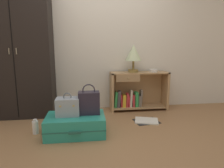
# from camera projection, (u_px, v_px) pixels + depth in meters

# --- Properties ---
(ground_plane) EXTENTS (9.00, 9.00, 0.00)m
(ground_plane) POSITION_uv_depth(u_px,v_px,m) (104.00, 146.00, 2.21)
(ground_plane) COLOR #9E7047
(back_wall) EXTENTS (6.40, 0.10, 2.60)m
(back_wall) POSITION_uv_depth(u_px,v_px,m) (96.00, 36.00, 3.44)
(back_wall) COLOR silver
(back_wall) RESTS_ON ground_plane
(wardrobe) EXTENTS (1.02, 0.47, 2.09)m
(wardrobe) POSITION_uv_depth(u_px,v_px,m) (18.00, 51.00, 3.04)
(wardrobe) COLOR black
(wardrobe) RESTS_ON ground_plane
(bookshelf) EXTENTS (1.01, 0.33, 0.68)m
(bookshelf) POSITION_uv_depth(u_px,v_px,m) (136.00, 92.00, 3.49)
(bookshelf) COLOR tan
(bookshelf) RESTS_ON ground_plane
(table_lamp) EXTENTS (0.28, 0.28, 0.47)m
(table_lamp) POSITION_uv_depth(u_px,v_px,m) (133.00, 54.00, 3.32)
(table_lamp) COLOR olive
(table_lamp) RESTS_ON bookshelf
(bowl) EXTENTS (0.15, 0.15, 0.05)m
(bowl) POSITION_uv_depth(u_px,v_px,m) (153.00, 71.00, 3.42)
(bowl) COLOR silver
(bowl) RESTS_ON bookshelf
(suitcase_large) EXTENTS (0.74, 0.49, 0.25)m
(suitcase_large) POSITION_uv_depth(u_px,v_px,m) (76.00, 125.00, 2.50)
(suitcase_large) COLOR teal
(suitcase_large) RESTS_ON ground_plane
(train_case) EXTENTS (0.29, 0.21, 0.29)m
(train_case) POSITION_uv_depth(u_px,v_px,m) (68.00, 107.00, 2.47)
(train_case) COLOR #8E99A3
(train_case) RESTS_ON suitcase_large
(handbag) EXTENTS (0.27, 0.16, 0.39)m
(handbag) POSITION_uv_depth(u_px,v_px,m) (89.00, 102.00, 2.52)
(handbag) COLOR #231E2D
(handbag) RESTS_ON suitcase_large
(bottle) EXTENTS (0.08, 0.08, 0.19)m
(bottle) POSITION_uv_depth(u_px,v_px,m) (35.00, 127.00, 2.52)
(bottle) COLOR white
(bottle) RESTS_ON ground_plane
(open_book_on_floor) EXTENTS (0.40, 0.35, 0.02)m
(open_book_on_floor) POSITION_uv_depth(u_px,v_px,m) (146.00, 121.00, 2.95)
(open_book_on_floor) COLOR white
(open_book_on_floor) RESTS_ON ground_plane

